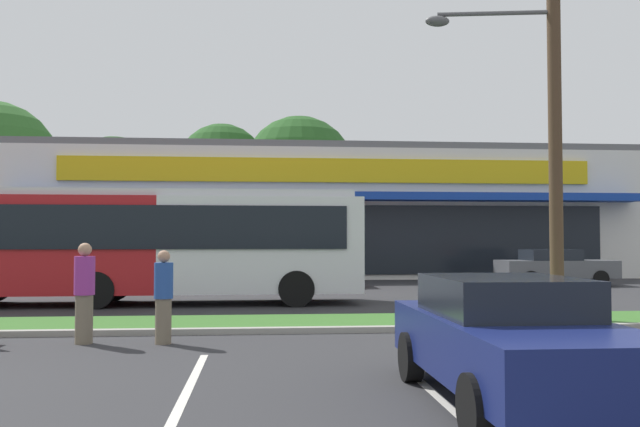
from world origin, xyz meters
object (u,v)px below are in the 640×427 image
object	(u,v)px
utility_pole	(548,91)
car_0	(555,267)
car_2	(307,268)
car_4	(4,269)
car_3	(509,338)
pedestrian_by_pole	(164,297)
pedestrian_far	(84,293)
city_bus	(140,243)

from	to	relation	value
utility_pole	car_0	xyz separation A→B (m)	(5.42, 11.80, -4.44)
car_2	car_4	world-z (taller)	car_4
car_3	pedestrian_by_pole	bearing A→B (deg)	-136.80
pedestrian_far	utility_pole	bearing A→B (deg)	90.99
city_bus	pedestrian_by_pole	world-z (taller)	city_bus
pedestrian_far	car_0	bearing A→B (deg)	121.31
city_bus	car_3	world-z (taller)	city_bus
city_bus	car_3	distance (m)	13.81
pedestrian_by_pole	pedestrian_far	world-z (taller)	pedestrian_far
city_bus	car_4	size ratio (longest dim) A/B	2.76
car_4	pedestrian_far	distance (m)	15.01
pedestrian_far	car_2	bearing A→B (deg)	148.82
utility_pole	car_3	world-z (taller)	utility_pole
pedestrian_by_pole	car_3	bearing A→B (deg)	144.90
pedestrian_by_pole	pedestrian_far	size ratio (longest dim) A/B	0.93
car_0	pedestrian_by_pole	world-z (taller)	pedestrian_by_pole
car_2	pedestrian_by_pole	distance (m)	14.55
city_bus	car_2	size ratio (longest dim) A/B	3.07
utility_pole	pedestrian_far	bearing A→B (deg)	-167.39
city_bus	pedestrian_by_pole	distance (m)	7.71
utility_pole	car_4	distance (m)	20.10
car_4	city_bus	bearing A→B (deg)	-46.18
utility_pole	car_4	size ratio (longest dim) A/B	2.11
city_bus	car_4	world-z (taller)	city_bus
pedestrian_far	car_4	bearing A→B (deg)	-166.65
car_3	pedestrian_by_pole	world-z (taller)	pedestrian_by_pole
car_2	car_0	bearing A→B (deg)	179.83
city_bus	pedestrian_far	bearing A→B (deg)	-88.37
car_4	pedestrian_by_pole	world-z (taller)	pedestrian_by_pole
utility_pole	car_4	xyz separation A→B (m)	(-15.90, 11.47, -4.43)
car_3	pedestrian_by_pole	xyz separation A→B (m)	(-4.52, 4.82, 0.09)
car_3	pedestrian_far	size ratio (longest dim) A/B	2.43
utility_pole	car_2	xyz separation A→B (m)	(-4.60, 11.83, -4.44)
utility_pole	car_2	size ratio (longest dim) A/B	2.35
car_2	car_4	size ratio (longest dim) A/B	0.90
car_4	pedestrian_far	world-z (taller)	pedestrian_far
car_2	car_3	xyz separation A→B (m)	(0.97, -18.93, -0.01)
car_4	pedestrian_by_pole	xyz separation A→B (m)	(7.75, -13.75, 0.07)
utility_pole	pedestrian_far	size ratio (longest dim) A/B	5.41
car_2	pedestrian_far	world-z (taller)	pedestrian_far
utility_pole	car_4	world-z (taller)	utility_pole
car_4	pedestrian_by_pole	size ratio (longest dim) A/B	2.76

